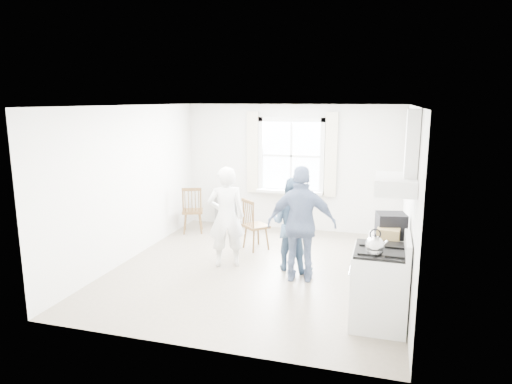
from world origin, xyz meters
name	(u,v)px	position (x,y,z in m)	size (l,w,h in m)	color
room_shell	(258,190)	(0.00, 0.00, 1.30)	(4.62, 5.12, 2.64)	gray
window_assembly	(291,160)	(0.00, 2.45, 1.46)	(1.88, 0.24, 1.70)	white
range_hood	(401,171)	(2.07, -1.35, 1.90)	(0.45, 0.76, 0.94)	silver
shelf_unit	(226,207)	(-1.40, 2.33, 0.40)	(0.40, 0.30, 0.80)	slate
gas_stove	(380,286)	(1.91, -1.35, 0.48)	(0.68, 0.76, 1.12)	silver
kettle	(375,245)	(1.83, -1.54, 1.05)	(0.21, 0.21, 0.30)	silver
low_cabinet	(386,269)	(1.98, -0.65, 0.45)	(0.50, 0.55, 0.90)	silver
stereo_stack	(391,225)	(2.01, -0.65, 1.06)	(0.43, 0.40, 0.33)	black
cardboard_box	(388,235)	(1.98, -0.87, 0.99)	(0.28, 0.20, 0.18)	#99804A
windsor_chair_a	(192,205)	(-1.84, 1.55, 0.59)	(0.53, 0.52, 0.97)	#493117
windsor_chair_b	(251,219)	(-0.39, 0.90, 0.58)	(0.56, 0.56, 0.95)	#493117
person_left	(226,217)	(-0.54, 0.01, 0.83)	(0.60, 0.60, 1.65)	silver
person_mid	(292,224)	(0.52, 0.16, 0.75)	(0.73, 0.73, 1.50)	#405977
person_right	(302,224)	(0.75, -0.26, 0.87)	(1.02, 1.02, 1.75)	navy
potted_plant	(304,184)	(0.29, 2.36, 1.00)	(0.16, 0.16, 0.30)	#357937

